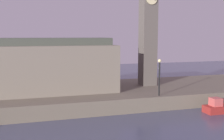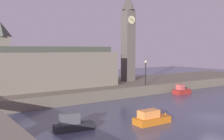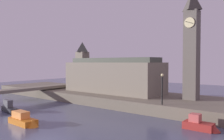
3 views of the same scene
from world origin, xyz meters
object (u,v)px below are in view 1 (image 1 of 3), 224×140
Objects in this scene: streetlamp at (159,73)px; boat_dinghy_red at (221,107)px; clock_tower at (148,23)px; parliament_hall at (33,66)px.

streetlamp is 1.09× the size of boat_dinghy_red.
clock_tower is 13.10m from boat_dinghy_red.
boat_dinghy_red is at bearing -25.33° from parliament_hall.
parliament_hall reaches higher than streetlamp.
streetlamp is 7.03m from boat_dinghy_red.
clock_tower is 3.96× the size of streetlamp.
parliament_hall is at bearing 154.67° from boat_dinghy_red.
boat_dinghy_red is (17.97, -8.51, -3.91)m from parliament_hall.
boat_dinghy_red is at bearing -64.74° from clock_tower.
streetlamp is (12.42, -5.83, -0.52)m from parliament_hall.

